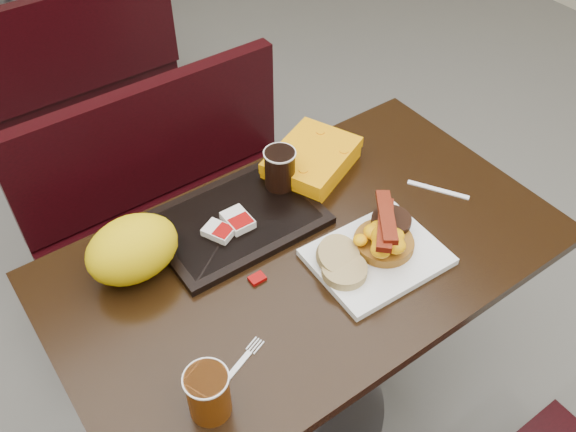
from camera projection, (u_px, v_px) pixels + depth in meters
floor at (302, 407)px, 1.99m from camera, size 6.00×7.00×0.01m
table_near at (305, 341)px, 1.73m from camera, size 1.20×0.70×0.75m
bench_near_n at (183, 204)px, 2.14m from camera, size 1.00×0.46×0.72m
bench_far_s at (56, 55)px, 2.83m from camera, size 1.00×0.46×0.72m
platter at (377, 257)px, 1.44m from camera, size 0.31×0.24×0.02m
pancake_stack at (384, 241)px, 1.44m from camera, size 0.17×0.17×0.03m
sausage_patty at (391, 220)px, 1.46m from camera, size 0.11×0.11×0.01m
scrambled_eggs at (383, 238)px, 1.39m from camera, size 0.12×0.11×0.05m
bacon_strips at (385, 223)px, 1.38m from camera, size 0.19×0.19×0.01m
muffin_bottom at (344, 270)px, 1.38m from camera, size 0.12×0.12×0.02m
muffin_top at (338, 256)px, 1.40m from camera, size 0.10×0.11×0.06m
coffee_cup_near at (208, 394)px, 1.14m from camera, size 0.10×0.10×0.11m
fork at (236, 368)px, 1.24m from camera, size 0.13×0.07×0.00m
knife at (438, 190)px, 1.61m from camera, size 0.10×0.14×0.00m
condiment_ketchup at (257, 278)px, 1.40m from camera, size 0.04×0.03×0.01m
tray at (236, 220)px, 1.52m from camera, size 0.40×0.29×0.02m
hashbrown_sleeve_left at (219, 231)px, 1.47m from camera, size 0.08×0.08×0.02m
hashbrown_sleeve_right at (238, 220)px, 1.49m from camera, size 0.06×0.08×0.02m
coffee_cup_far at (280, 169)px, 1.56m from camera, size 0.08×0.08×0.11m
clamshell at (312, 160)px, 1.65m from camera, size 0.29×0.26×0.06m
paper_bag at (133, 249)px, 1.37m from camera, size 0.25×0.21×0.15m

